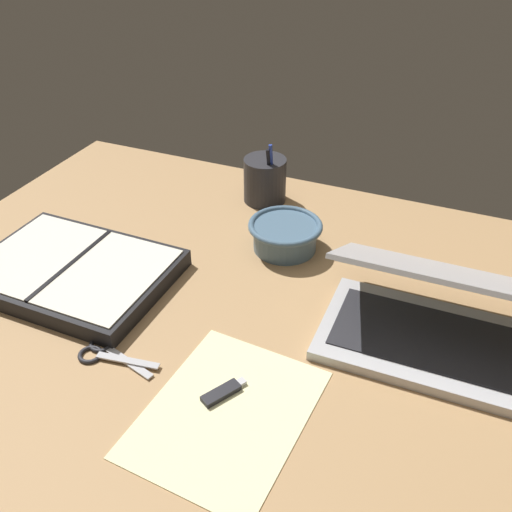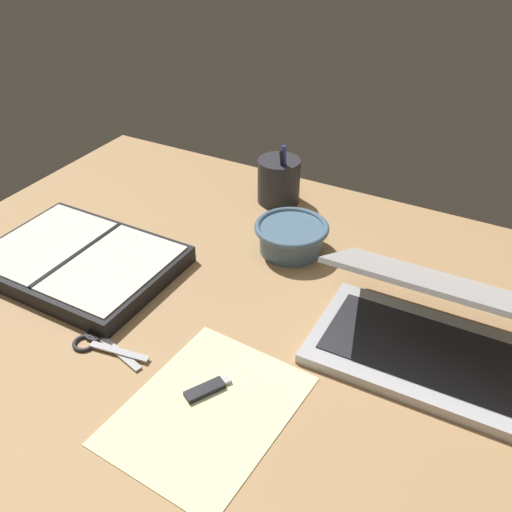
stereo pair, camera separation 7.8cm
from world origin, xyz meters
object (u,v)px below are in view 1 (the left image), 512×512
(laptop, at_px, (438,319))
(pen_cup, at_px, (265,180))
(planner, at_px, (73,271))
(scissors, at_px, (104,352))
(bowl, at_px, (285,234))

(laptop, xyz_separation_m, pen_cup, (-0.42, 0.32, 0.01))
(planner, height_order, scissors, planner)
(pen_cup, xyz_separation_m, planner, (-0.21, -0.41, -0.03))
(laptop, bearing_deg, planner, -172.27)
(laptop, distance_m, pen_cup, 0.53)
(laptop, height_order, planner, laptop)
(scissors, bearing_deg, laptop, 29.87)
(pen_cup, height_order, scissors, pen_cup)
(pen_cup, height_order, planner, pen_cup)
(bowl, bearing_deg, pen_cup, 123.85)
(pen_cup, xyz_separation_m, scissors, (-0.05, -0.55, -0.05))
(laptop, bearing_deg, bowl, 153.22)
(laptop, distance_m, bowl, 0.35)
(laptop, height_order, bowl, laptop)
(planner, bearing_deg, bowl, 38.17)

